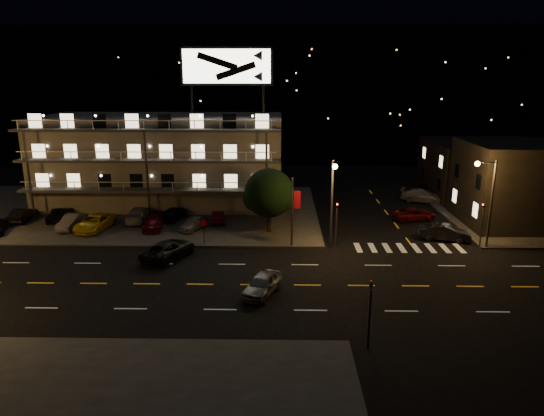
{
  "coord_description": "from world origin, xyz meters",
  "views": [
    {
      "loc": [
        3.99,
        -33.17,
        15.02
      ],
      "look_at": [
        3.22,
        8.0,
        3.74
      ],
      "focal_mm": 32.0,
      "sensor_mm": 36.0,
      "label": 1
    }
  ],
  "objects_px": {
    "side_car_0": "(445,232)",
    "road_car_west": "(169,249)",
    "road_car_east": "(262,284)",
    "tree": "(269,194)",
    "lot_car_7": "(140,214)",
    "lot_car_4": "(193,223)",
    "lot_car_2": "(95,222)"
  },
  "relations": [
    {
      "from": "tree",
      "to": "lot_car_7",
      "type": "xyz_separation_m",
      "value": [
        -13.68,
        3.21,
        -2.97
      ]
    },
    {
      "from": "tree",
      "to": "lot_car_7",
      "type": "height_order",
      "value": "tree"
    },
    {
      "from": "tree",
      "to": "road_car_west",
      "type": "bearing_deg",
      "value": -140.27
    },
    {
      "from": "side_car_0",
      "to": "road_car_east",
      "type": "xyz_separation_m",
      "value": [
        -16.74,
        -11.92,
        -0.05
      ]
    },
    {
      "from": "lot_car_2",
      "to": "side_car_0",
      "type": "relative_size",
      "value": 1.13
    },
    {
      "from": "lot_car_7",
      "to": "road_car_west",
      "type": "xyz_separation_m",
      "value": [
        5.33,
        -10.15,
        -0.16
      ]
    },
    {
      "from": "side_car_0",
      "to": "road_car_west",
      "type": "distance_m",
      "value": 25.46
    },
    {
      "from": "lot_car_2",
      "to": "lot_car_4",
      "type": "relative_size",
      "value": 1.44
    },
    {
      "from": "lot_car_4",
      "to": "road_car_east",
      "type": "xyz_separation_m",
      "value": [
        7.43,
        -14.43,
        -0.06
      ]
    },
    {
      "from": "lot_car_2",
      "to": "lot_car_7",
      "type": "bearing_deg",
      "value": 48.06
    },
    {
      "from": "road_car_west",
      "to": "tree",
      "type": "bearing_deg",
      "value": -115.95
    },
    {
      "from": "road_car_east",
      "to": "lot_car_7",
      "type": "bearing_deg",
      "value": 149.8
    },
    {
      "from": "tree",
      "to": "road_car_east",
      "type": "xyz_separation_m",
      "value": [
        -0.12,
        -13.91,
        -3.17
      ]
    },
    {
      "from": "tree",
      "to": "lot_car_2",
      "type": "bearing_deg",
      "value": 179.29
    },
    {
      "from": "lot_car_2",
      "to": "road_car_west",
      "type": "height_order",
      "value": "lot_car_2"
    },
    {
      "from": "lot_car_7",
      "to": "lot_car_4",
      "type": "bearing_deg",
      "value": 154.8
    },
    {
      "from": "lot_car_4",
      "to": "road_car_east",
      "type": "height_order",
      "value": "road_car_east"
    },
    {
      "from": "tree",
      "to": "lot_car_7",
      "type": "distance_m",
      "value": 14.36
    },
    {
      "from": "side_car_0",
      "to": "lot_car_2",
      "type": "bearing_deg",
      "value": 100.49
    },
    {
      "from": "lot_car_7",
      "to": "tree",
      "type": "bearing_deg",
      "value": 165.25
    },
    {
      "from": "tree",
      "to": "lot_car_4",
      "type": "relative_size",
      "value": 1.71
    },
    {
      "from": "tree",
      "to": "road_car_west",
      "type": "relative_size",
      "value": 1.16
    },
    {
      "from": "tree",
      "to": "lot_car_7",
      "type": "bearing_deg",
      "value": 166.79
    },
    {
      "from": "side_car_0",
      "to": "tree",
      "type": "bearing_deg",
      "value": 97.39
    },
    {
      "from": "lot_car_2",
      "to": "road_car_west",
      "type": "distance_m",
      "value": 11.49
    },
    {
      "from": "side_car_0",
      "to": "road_car_east",
      "type": "relative_size",
      "value": 1.1
    },
    {
      "from": "road_car_west",
      "to": "side_car_0",
      "type": "bearing_deg",
      "value": -144.46
    },
    {
      "from": "tree",
      "to": "lot_car_4",
      "type": "distance_m",
      "value": 8.18
    },
    {
      "from": "lot_car_7",
      "to": "road_car_west",
      "type": "height_order",
      "value": "lot_car_7"
    },
    {
      "from": "road_car_east",
      "to": "road_car_west",
      "type": "relative_size",
      "value": 0.78
    },
    {
      "from": "lot_car_4",
      "to": "side_car_0",
      "type": "bearing_deg",
      "value": 17.95
    },
    {
      "from": "lot_car_7",
      "to": "road_car_east",
      "type": "distance_m",
      "value": 21.84
    }
  ]
}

